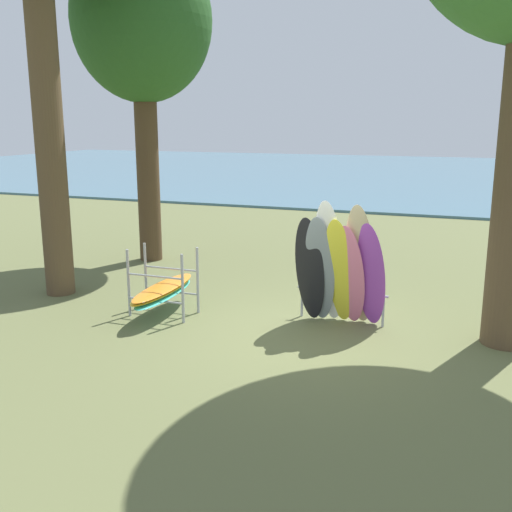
{
  "coord_description": "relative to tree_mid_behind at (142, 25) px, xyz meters",
  "views": [
    {
      "loc": [
        2.51,
        -9.08,
        3.53
      ],
      "look_at": [
        -1.18,
        0.8,
        1.1
      ],
      "focal_mm": 41.77,
      "sensor_mm": 36.0,
      "label": 1
    }
  ],
  "objects": [
    {
      "name": "ground_plane",
      "position": [
        5.26,
        -3.98,
        -5.71
      ],
      "size": [
        80.0,
        80.0,
        0.0
      ],
      "primitive_type": "plane",
      "color": "#60663D"
    },
    {
      "name": "tree_mid_behind",
      "position": [
        0.0,
        0.0,
        0.0
      ],
      "size": [
        3.33,
        3.33,
        7.74
      ],
      "color": "#4C3823",
      "rests_on": "ground"
    },
    {
      "name": "board_storage_rack",
      "position": [
        2.49,
        -3.81,
        -5.24
      ],
      "size": [
        1.15,
        2.13,
        1.25
      ],
      "color": "#9EA0A5",
      "rests_on": "ground"
    },
    {
      "name": "lake_water",
      "position": [
        5.26,
        27.44,
        -5.66
      ],
      "size": [
        80.0,
        36.0,
        0.1
      ],
      "primitive_type": "cube",
      "color": "#477084",
      "rests_on": "ground"
    },
    {
      "name": "leaning_board_pile",
      "position": [
        5.66,
        -3.31,
        -4.7
      ],
      "size": [
        1.65,
        0.83,
        2.25
      ],
      "color": "black",
      "rests_on": "ground"
    }
  ]
}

